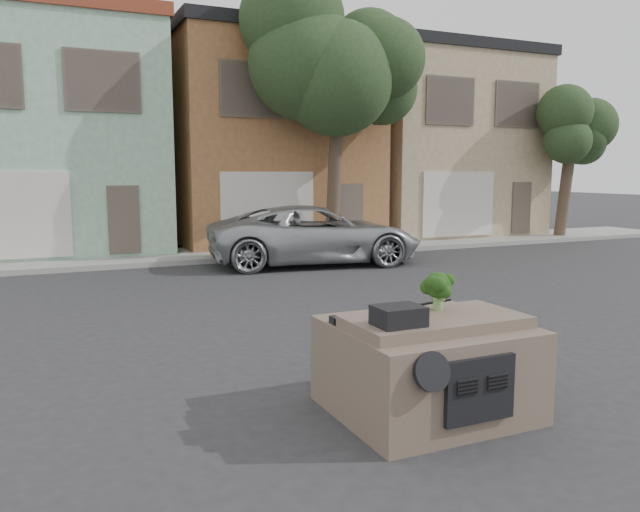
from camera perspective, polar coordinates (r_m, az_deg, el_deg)
ground_plane at (r=9.76m, az=-0.36°, el=-8.04°), size 120.00×120.00×0.00m
sidewalk at (r=19.64m, az=-12.89°, el=-0.01°), size 40.00×3.00×0.15m
townhouse_mint at (r=23.12m, az=-23.87°, el=9.86°), size 7.20×8.20×7.55m
townhouse_tan at (r=24.40m, az=-5.69°, el=10.33°), size 7.20×8.20×7.55m
townhouse_beige at (r=27.73m, az=9.39°, el=9.94°), size 7.20×8.20×7.55m
silver_pickup at (r=18.04m, az=-0.45°, el=-0.73°), size 6.46×3.70×1.70m
tree_near at (r=20.45m, az=1.33°, el=12.20°), size 4.40×4.00×8.50m
tree_far at (r=26.31m, az=21.57°, el=7.95°), size 3.20×3.00×6.00m
car_dashboard at (r=7.08m, az=9.67°, el=-9.58°), size 2.00×1.80×1.12m
instrument_hump at (r=6.32m, az=7.20°, el=-5.44°), size 0.48×0.38×0.20m
wiper_arm at (r=7.39m, az=9.93°, el=-4.27°), size 0.69×0.15×0.02m
broccoli at (r=7.06m, az=10.76°, el=-3.14°), size 0.46×0.46×0.44m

